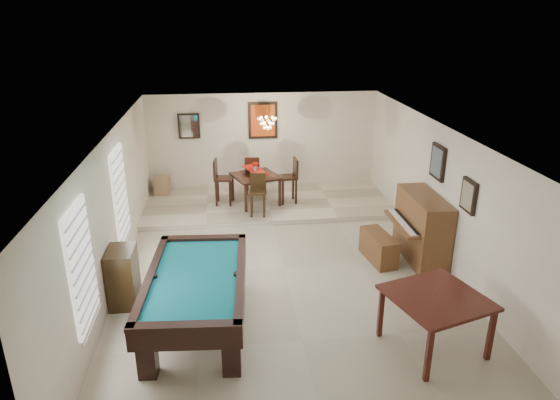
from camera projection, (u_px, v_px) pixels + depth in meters
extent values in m
cube|color=beige|center=(284.00, 268.00, 9.46)|extent=(6.00, 9.00, 0.02)
cube|color=silver|center=(263.00, 143.00, 13.17)|extent=(6.00, 0.04, 2.60)
cube|color=silver|center=(341.00, 372.00, 4.82)|extent=(6.00, 0.04, 2.60)
cube|color=silver|center=(113.00, 211.00, 8.67)|extent=(0.04, 9.00, 2.60)
cube|color=silver|center=(443.00, 197.00, 9.32)|extent=(0.04, 9.00, 2.60)
cube|color=white|center=(284.00, 133.00, 8.53)|extent=(6.00, 9.00, 0.04)
cube|color=beige|center=(268.00, 203.00, 12.45)|extent=(6.00, 2.50, 0.12)
cube|color=white|center=(82.00, 266.00, 6.59)|extent=(0.06, 1.00, 1.70)
cube|color=white|center=(120.00, 194.00, 9.19)|extent=(0.06, 1.00, 1.70)
cube|color=brown|center=(379.00, 247.00, 9.65)|extent=(0.53, 1.03, 0.55)
cube|color=black|center=(123.00, 277.00, 8.16)|extent=(0.43, 0.65, 0.98)
cube|color=#A07D56|center=(162.00, 185.00, 12.91)|extent=(0.39, 0.48, 0.42)
cube|color=#D84C14|center=(263.00, 120.00, 12.92)|extent=(0.75, 0.06, 0.95)
cube|color=white|center=(189.00, 126.00, 12.75)|extent=(0.55, 0.06, 0.65)
cube|color=slate|center=(438.00, 162.00, 9.38)|extent=(0.06, 0.55, 0.65)
cube|color=gray|center=(469.00, 196.00, 8.24)|extent=(0.06, 0.45, 0.55)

